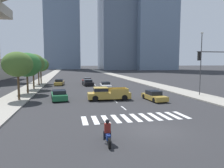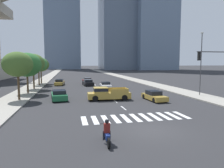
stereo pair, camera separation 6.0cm
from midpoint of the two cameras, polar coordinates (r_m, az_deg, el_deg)
name	(u,v)px [view 1 (the left image)]	position (r m, az deg, el deg)	size (l,w,h in m)	color
ground_plane	(152,130)	(15.28, 10.84, -12.56)	(800.00, 800.00, 0.00)	#28282B
sidewalk_east	(152,84)	(47.35, 10.97, -0.04)	(4.00, 260.00, 0.15)	gray
sidewalk_west	(33,87)	(44.16, -21.18, -0.74)	(4.00, 260.00, 0.15)	gray
crosswalk_near	(136,118)	(18.46, 6.50, -9.25)	(9.45, 2.73, 0.01)	silver
lane_divider_center	(95,85)	(45.51, -4.78, -0.28)	(0.14, 50.00, 0.01)	silver
motorcycle_lead	(107,134)	(12.63, -1.47, -13.63)	(0.70, 2.20, 1.49)	black
pickup_truck	(107,94)	(26.82, -1.49, -2.73)	(5.61, 2.16, 1.67)	#B28E38
sedan_gold_0	(154,96)	(27.04, 11.57, -3.29)	(2.00, 4.40, 1.25)	#B28E38
sedan_white_1	(106,85)	(39.70, -1.86, -0.35)	(2.12, 4.67, 1.17)	silver
sedan_red_2	(87,81)	(50.07, -6.97, 0.93)	(2.12, 4.71, 1.31)	maroon
sedan_black_3	(88,83)	(44.41, -6.81, 0.35)	(2.20, 4.49, 1.33)	black
sedan_green_4	(59,95)	(27.77, -14.55, -3.06)	(2.30, 4.50, 1.30)	#1E6038
sedan_gold_5	(59,82)	(46.35, -14.47, 0.41)	(2.10, 4.44, 1.31)	#B28E38
traffic_signal_near	(221,67)	(24.69, 28.08, 4.26)	(4.96, 0.28, 6.22)	#333335
street_lamp_east	(201,60)	(32.44, 23.46, 6.22)	(0.50, 0.24, 9.07)	#3F3F42
street_tree_nearest	(18,64)	(28.48, -24.84, 4.97)	(3.72, 3.72, 6.09)	#4C3823
street_tree_second	(27,65)	(34.22, -22.67, 4.96)	(4.35, 4.35, 6.27)	#4C3823
street_tree_third	(33,63)	(39.92, -21.17, 5.35)	(4.11, 4.11, 6.36)	#4C3823
street_tree_fourth	(38,64)	(46.55, -19.87, 5.19)	(3.69, 3.69, 6.02)	#4C3823
street_tree_fifth	(41,65)	(50.32, -19.28, 5.07)	(3.71, 3.71, 5.89)	#4C3823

